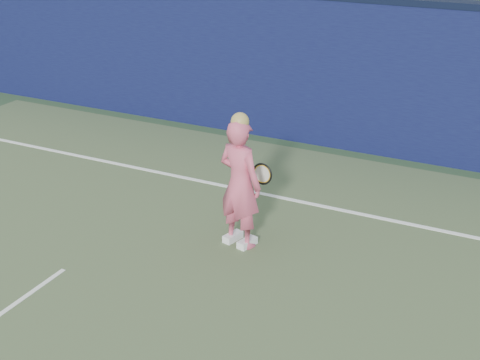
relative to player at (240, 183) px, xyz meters
The scene contains 4 objects.
ground 3.09m from the player, 122.04° to the right, with size 80.00×80.00×0.00m, color #2A4429.
backstop_wall 4.30m from the player, 111.62° to the left, with size 24.00×0.40×2.50m, color #0C0E36.
player is the anchor object (origin of this frame).
racket 0.42m from the player, 77.68° to the left, with size 0.51×0.22×0.29m.
Camera 1 is at (4.92, -4.16, 4.15)m, focal length 50.00 mm.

